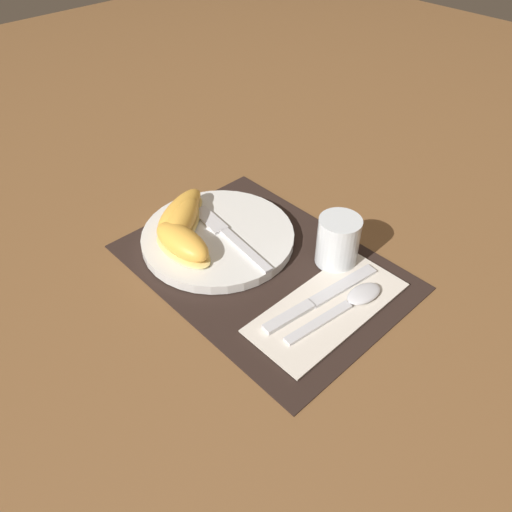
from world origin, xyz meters
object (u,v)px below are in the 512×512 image
Objects in this scene: citrus_wedge_2 at (175,229)px; juice_glass at (338,243)px; citrus_wedge_3 at (182,243)px; knife at (319,299)px; spoon at (352,301)px; citrus_wedge_0 at (180,212)px; citrus_wedge_1 at (181,222)px; fork at (227,233)px; plate at (218,237)px.

juice_glass is at bearing 37.10° from citrus_wedge_2.
knife is at bearing 21.96° from citrus_wedge_3.
knife is at bearing -140.26° from spoon.
spoon is 0.30m from citrus_wedge_2.
knife is 1.76× the size of citrus_wedge_3.
citrus_wedge_2 is (-0.21, -0.16, -0.00)m from juice_glass.
citrus_wedge_0 is 0.08m from citrus_wedge_3.
citrus_wedge_0 is 1.18× the size of citrus_wedge_3.
citrus_wedge_0 is (-0.31, -0.07, 0.02)m from spoon.
citrus_wedge_1 is at bearing 101.70° from citrus_wedge_2.
spoon is at bearing -36.26° from juice_glass.
citrus_wedge_3 is at bearing -134.39° from juice_glass.
knife is 1.05× the size of fork.
plate is at bearing 16.71° from citrus_wedge_0.
fork is 0.08m from citrus_wedge_1.
citrus_wedge_1 is at bearing -146.39° from juice_glass.
citrus_wedge_0 is at bearing -172.36° from knife.
knife is 1.50× the size of citrus_wedge_0.
citrus_wedge_1 is (0.03, -0.02, 0.00)m from citrus_wedge_0.
juice_glass is at bearing 33.61° from citrus_wedge_1.
citrus_wedge_0 is 0.04m from citrus_wedge_2.
knife is 2.00× the size of citrus_wedge_2.
juice_glass is (0.16, 0.10, 0.03)m from plate.
citrus_wedge_2 is at bearing -128.05° from plate.
citrus_wedge_1 is at bearing -168.07° from knife.
fork is (-0.23, -0.04, 0.01)m from spoon.
citrus_wedge_2 is at bearing -164.29° from knife.
juice_glass is 0.18m from fork.
citrus_wedge_0 is at bearing 147.53° from citrus_wedge_1.
plate is 0.20m from juice_glass.
citrus_wedge_1 reaches higher than fork.
citrus_wedge_1 reaches higher than plate.
spoon is at bearing 16.08° from citrus_wedge_1.
knife is 0.28m from citrus_wedge_0.
plate reaches higher than spoon.
fork is 1.45× the size of citrus_wedge_1.
plate reaches higher than knife.
citrus_wedge_0 reaches higher than citrus_wedge_2.
spoon is 1.49× the size of citrus_wedge_3.
citrus_wedge_1 is at bearing -163.92° from spoon.
spoon is 0.30m from citrus_wedge_1.
plate is 1.42× the size of spoon.
citrus_wedge_3 reaches higher than plate.
plate is 0.07m from citrus_wedge_3.
citrus_wedge_3 is at bearing -34.54° from citrus_wedge_0.
citrus_wedge_0 is 0.03m from citrus_wedge_1.
citrus_wedge_0 reaches higher than knife.
fork is at bearing -178.11° from knife.
plate is 0.25m from spoon.
spoon is at bearing 24.97° from citrus_wedge_3.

